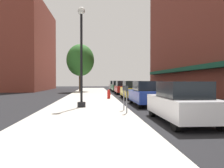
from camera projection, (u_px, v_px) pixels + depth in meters
The scene contains 14 objects.
ground_plane at pixel (129, 97), 23.23m from camera, with size 90.00×90.00×0.00m, color black.
sidewalk_slab at pixel (90, 96), 23.93m from camera, with size 4.80×50.00×0.12m, color #B7B2A8.
building_far_background at pixel (30, 49), 40.95m from camera, with size 6.80×18.00×14.87m.
lamppost at pixel (81, 55), 13.52m from camera, with size 0.48×0.48×5.90m.
fire_hydrant at pixel (109, 94), 19.95m from camera, with size 0.33×0.26×0.79m.
parking_meter_near at pixel (124, 95), 12.14m from camera, with size 0.14×0.09×1.31m.
parking_meter_far at pixel (127, 96), 11.04m from camera, with size 0.14×0.09×1.31m.
tree_near at pixel (80, 60), 33.31m from camera, with size 4.00×4.00×6.85m.
car_white at pixel (182, 103), 9.22m from camera, with size 1.80×4.30×1.66m.
car_blue at pixel (146, 94), 15.54m from camera, with size 1.80×4.30×1.66m.
car_yellow at pixel (132, 90), 21.41m from camera, with size 1.80×4.30×1.66m.
car_red at pixel (123, 88), 28.70m from camera, with size 1.80×4.30×1.66m.
car_green at pixel (118, 86), 34.63m from camera, with size 1.80×4.30×1.66m.
car_silver at pixel (115, 86), 40.74m from camera, with size 1.80×4.30×1.66m.
Camera 1 is at (0.52, -5.01, 1.69)m, focal length 36.80 mm.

